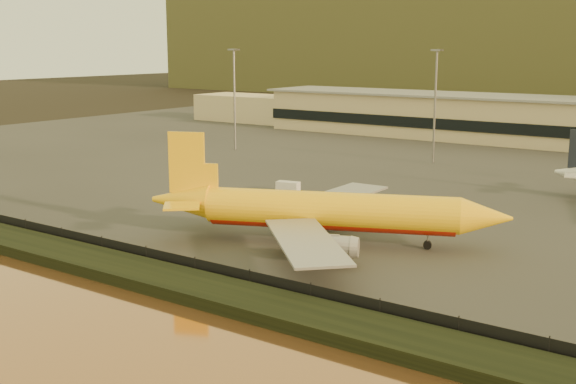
% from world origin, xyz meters
% --- Properties ---
extents(ground, '(900.00, 900.00, 0.00)m').
position_xyz_m(ground, '(0.00, 0.00, 0.00)').
color(ground, black).
rests_on(ground, ground).
extents(embankment, '(320.00, 7.00, 1.40)m').
position_xyz_m(embankment, '(0.00, -17.00, 0.70)').
color(embankment, black).
rests_on(embankment, ground).
extents(tarmac, '(320.00, 220.00, 0.20)m').
position_xyz_m(tarmac, '(0.00, 95.00, 0.10)').
color(tarmac, '#2D2D2D').
rests_on(tarmac, ground).
extents(perimeter_fence, '(300.00, 0.05, 2.20)m').
position_xyz_m(perimeter_fence, '(0.00, -13.00, 1.30)').
color(perimeter_fence, black).
rests_on(perimeter_fence, tarmac).
extents(terminal_building, '(202.00, 25.00, 12.60)m').
position_xyz_m(terminal_building, '(-14.52, 125.55, 6.25)').
color(terminal_building, '#C9B28C').
rests_on(terminal_building, tarmac).
extents(apron_light_masts, '(152.20, 12.20, 25.40)m').
position_xyz_m(apron_light_masts, '(15.00, 75.00, 15.70)').
color(apron_light_masts, slate).
rests_on(apron_light_masts, tarmac).
extents(dhl_cargo_jet, '(46.78, 44.29, 14.64)m').
position_xyz_m(dhl_cargo_jet, '(6.38, 7.82, 4.57)').
color(dhl_cargo_jet, yellow).
rests_on(dhl_cargo_jet, tarmac).
extents(gse_vehicle_yellow, '(4.32, 2.30, 1.86)m').
position_xyz_m(gse_vehicle_yellow, '(6.36, 24.27, 1.13)').
color(gse_vehicle_yellow, yellow).
rests_on(gse_vehicle_yellow, tarmac).
extents(gse_vehicle_white, '(4.47, 2.66, 1.88)m').
position_xyz_m(gse_vehicle_white, '(-17.62, 33.43, 1.14)').
color(gse_vehicle_white, silver).
rests_on(gse_vehicle_white, tarmac).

